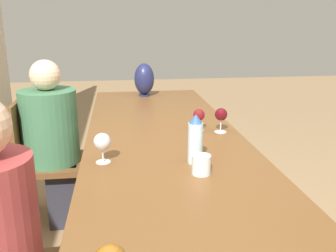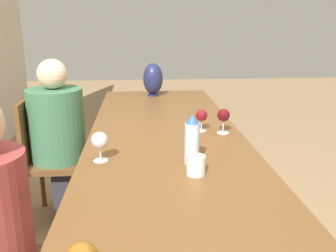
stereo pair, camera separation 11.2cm
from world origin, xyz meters
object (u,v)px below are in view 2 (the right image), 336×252
chair_far (49,155)px  person_far (60,138)px  wine_glass_3 (202,116)px  wine_glass_0 (224,116)px  vase (153,79)px  water_tumbler (196,165)px  water_bottle (192,140)px  wine_glass_1 (100,141)px

chair_far → person_far: person_far is taller
wine_glass_3 → wine_glass_0: bearing=-113.8°
vase → wine_glass_3: bearing=-166.9°
vase → wine_glass_3: (-1.07, -0.25, -0.05)m
chair_far → water_tumbler: bearing=-140.1°
wine_glass_0 → person_far: bearing=65.9°
chair_far → water_bottle: bearing=-136.2°
wine_glass_1 → person_far: size_ratio=0.12×
water_tumbler → vase: bearing=4.0°
chair_far → vase: bearing=-49.4°
vase → wine_glass_0: vase is taller
wine_glass_3 → person_far: 1.05m
water_bottle → chair_far: 1.34m
wine_glass_1 → chair_far: size_ratio=0.16×
wine_glass_3 → person_far: bearing=65.9°
wine_glass_0 → wine_glass_1: bearing=120.3°
water_bottle → person_far: person_far is taller
wine_glass_1 → vase: bearing=-11.4°
wine_glass_3 → person_far: size_ratio=0.11×
water_tumbler → wine_glass_1: bearing=65.6°
wine_glass_0 → wine_glass_1: wine_glass_0 is taller
water_bottle → chair_far: (0.93, 0.89, -0.40)m
wine_glass_0 → vase: bearing=18.2°
chair_far → person_far: (-0.00, -0.09, 0.13)m
chair_far → person_far: size_ratio=0.77×
water_tumbler → wine_glass_0: (0.59, -0.25, 0.06)m
vase → wine_glass_1: size_ratio=1.96×
wine_glass_0 → wine_glass_1: size_ratio=1.02×
wine_glass_3 → chair_far: (0.42, 1.02, -0.38)m
water_bottle → person_far: 1.25m
water_bottle → chair_far: size_ratio=0.26×
wine_glass_3 → chair_far: 1.16m
water_bottle → vase: size_ratio=0.83×
vase → chair_far: (-0.66, 0.77, -0.43)m
vase → water_tumbler: bearing=-176.0°
wine_glass_0 → wine_glass_1: (-0.40, 0.68, -0.00)m
wine_glass_3 → person_far: (0.42, 0.93, -0.25)m
water_tumbler → chair_far: chair_far is taller
vase → wine_glass_1: vase is taller
water_tumbler → wine_glass_1: size_ratio=0.60×
water_tumbler → chair_far: bearing=39.9°
water_tumbler → vase: 1.72m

